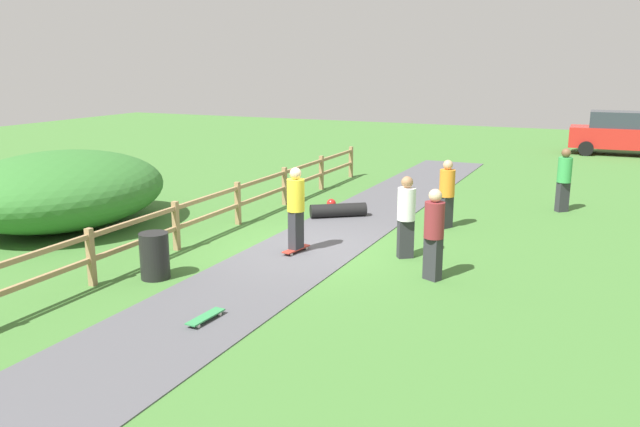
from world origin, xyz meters
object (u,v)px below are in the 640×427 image
object	(u,v)px
trash_bin	(155,256)
skater_riding	(296,205)
bystander_maroon	(434,230)
skateboard_loose	(206,317)
bystander_orange	(447,191)
bush_large	(62,189)
bystander_white	(406,213)
skater_fallen	(338,210)
parked_car_red	(619,133)
bystander_green	(564,177)

from	to	relation	value
trash_bin	skater_riding	world-z (taller)	skater_riding
trash_bin	bystander_maroon	bearing A→B (deg)	23.76
skater_riding	bystander_maroon	xyz separation A→B (m)	(3.17, -0.50, -0.09)
skateboard_loose	bystander_orange	size ratio (longest dim) A/B	0.47
bush_large	bystander_white	world-z (taller)	bush_large
bush_large	skater_fallen	size ratio (longest dim) A/B	3.86
bush_large	parked_car_red	bearing A→B (deg)	57.75
skater_riding	bystander_green	distance (m)	8.29
bush_large	trash_bin	bearing A→B (deg)	-26.26
skateboard_loose	bush_large	bearing A→B (deg)	151.29
bystander_maroon	skater_fallen	bearing A→B (deg)	132.63
bystander_white	bystander_maroon	size ratio (longest dim) A/B	0.99
bystander_maroon	bystander_orange	bearing A→B (deg)	100.46
skater_riding	bystander_green	xyz separation A→B (m)	(4.91, 6.68, -0.09)
skateboard_loose	parked_car_red	xyz separation A→B (m)	(5.78, 23.70, 0.87)
bystander_green	skater_riding	bearing A→B (deg)	-126.35
bush_large	bystander_maroon	xyz separation A→B (m)	(9.57, -0.18, 0.03)
trash_bin	bystander_maroon	xyz separation A→B (m)	(4.87, 2.14, 0.53)
bush_large	parked_car_red	distance (m)	23.61
bystander_white	bush_large	bearing A→B (deg)	-173.49
skater_riding	parked_car_red	xyz separation A→B (m)	(6.19, 19.64, -0.10)
skater_fallen	bystander_orange	distance (m)	3.01
skateboard_loose	bystander_white	size ratio (longest dim) A/B	0.46
bush_large	bystander_maroon	world-z (taller)	bush_large
bush_large	bystander_green	size ratio (longest dim) A/B	3.13
bush_large	skateboard_loose	bearing A→B (deg)	-28.71
skater_fallen	bystander_maroon	xyz separation A→B (m)	(3.66, -3.98, 0.78)
bystander_orange	bystander_maroon	xyz separation A→B (m)	(0.74, -4.03, 0.03)
skater_riding	bystander_green	world-z (taller)	skater_riding
bystander_maroon	parked_car_red	xyz separation A→B (m)	(3.03, 20.15, -0.02)
parked_car_red	bush_large	bearing A→B (deg)	-122.25
skater_riding	bystander_maroon	size ratio (longest dim) A/B	1.05
trash_bin	bystander_green	xyz separation A→B (m)	(6.62, 9.32, 0.53)
skateboard_loose	bystander_orange	distance (m)	7.89
bush_large	bystander_orange	xyz separation A→B (m)	(8.83, 3.85, -0.00)
skateboard_loose	parked_car_red	size ratio (longest dim) A/B	0.19
trash_bin	skater_fallen	size ratio (longest dim) A/B	0.63
trash_bin	skater_riding	xyz separation A→B (m)	(1.70, 2.65, 0.61)
skateboard_loose	skater_fallen	bearing A→B (deg)	96.88
bystander_white	skater_fallen	bearing A→B (deg)	134.45
bush_large	skater_riding	world-z (taller)	bush_large
bystander_white	bystander_green	distance (m)	6.57
skateboard_loose	bystander_white	world-z (taller)	bystander_white
bush_large	bystander_white	size ratio (longest dim) A/B	3.15
skater_riding	skater_fallen	distance (m)	3.62
skater_riding	parked_car_red	size ratio (longest dim) A/B	0.44
skater_fallen	bystander_green	world-z (taller)	bystander_green
bystander_maroon	parked_car_red	size ratio (longest dim) A/B	0.42
parked_car_red	skater_riding	bearing A→B (deg)	-107.50
skater_riding	skateboard_loose	xyz separation A→B (m)	(0.41, -4.06, -0.98)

